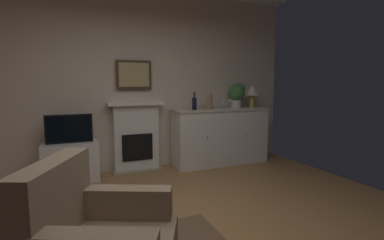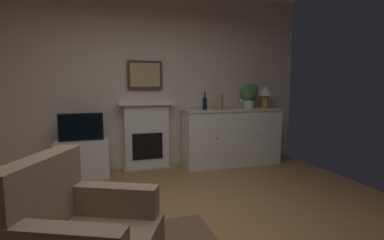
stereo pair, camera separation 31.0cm
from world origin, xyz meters
TOP-DOWN VIEW (x-y plane):
  - wall_rear at (0.00, 2.48)m, footprint 5.69×0.06m
  - fireplace_unit at (0.10, 2.35)m, footprint 0.87×0.30m
  - framed_picture at (0.10, 2.40)m, footprint 0.55×0.04m
  - sideboard_cabinet at (1.53, 2.18)m, footprint 1.68×0.49m
  - table_lamp at (2.16, 2.18)m, footprint 0.26×0.26m
  - wine_bottle at (1.03, 2.17)m, footprint 0.08×0.08m
  - wine_glass_left at (1.45, 2.12)m, footprint 0.07×0.07m
  - wine_glass_center at (1.56, 2.17)m, footprint 0.07×0.07m
  - wine_glass_right at (1.67, 2.12)m, footprint 0.07×0.07m
  - vase_decorative at (1.28, 2.13)m, footprint 0.11×0.11m
  - tv_cabinet at (-0.87, 2.19)m, footprint 0.75×0.42m
  - tv_set at (-0.87, 2.17)m, footprint 0.62×0.07m
  - potted_plant_small at (1.87, 2.22)m, footprint 0.30×0.30m

SIDE VIEW (x-z plane):
  - tv_cabinet at x=-0.87m, z-range 0.00..0.56m
  - sideboard_cabinet at x=1.53m, z-range 0.00..0.96m
  - fireplace_unit at x=0.10m, z-range 0.00..1.10m
  - tv_set at x=-0.87m, z-range 0.56..0.96m
  - wine_bottle at x=1.03m, z-range 0.92..1.21m
  - wine_glass_left at x=1.45m, z-range 1.00..1.16m
  - wine_glass_center at x=1.56m, z-range 1.00..1.16m
  - wine_glass_right at x=1.67m, z-range 1.00..1.16m
  - vase_decorative at x=1.28m, z-range 0.96..1.24m
  - potted_plant_small at x=1.87m, z-range 1.00..1.43m
  - table_lamp at x=2.16m, z-range 1.04..1.44m
  - wall_rear at x=0.00m, z-range 0.00..2.85m
  - framed_picture at x=0.10m, z-range 1.30..1.75m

